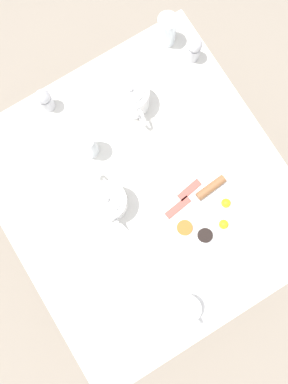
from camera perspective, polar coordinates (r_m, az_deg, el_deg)
The scene contains 13 objects.
ground_plane at distance 1.97m, azimuth -0.00°, elevation -2.85°, with size 8.00×8.00×0.00m, color gray.
table at distance 1.32m, azimuth -0.00°, elevation -0.54°, with size 0.92×0.99×0.72m.
breakfast_plate at distance 1.25m, azimuth 9.02°, elevation -2.81°, with size 0.31×0.31×0.04m.
teapot_near at distance 1.20m, azimuth -5.53°, elevation -1.41°, with size 0.12×0.22×0.13m.
teapot_far at distance 1.28m, azimuth -1.98°, elevation 14.22°, with size 0.12×0.22×0.13m.
teacup_with_saucer_left at distance 1.24m, azimuth 6.54°, elevation -17.08°, with size 0.16×0.16×0.06m.
water_glass_tall at distance 1.23m, azimuth -8.72°, elevation 7.12°, with size 0.07×0.07×0.13m.
water_glass_short at distance 1.38m, azimuth 3.47°, elevation 23.42°, with size 0.07×0.07×0.12m.
pepper_grinder at distance 1.32m, azimuth -14.88°, elevation 13.45°, with size 0.05×0.05×0.11m.
salt_grinder at distance 1.36m, azimuth 7.61°, elevation 20.79°, with size 0.05×0.05×0.11m.
fork_by_plate at distance 1.35m, azimuth -19.53°, elevation 6.17°, with size 0.16×0.12×0.00m.
knife_by_plate at distance 1.27m, azimuth -5.55°, elevation -18.90°, with size 0.03×0.23×0.00m.
spoon_for_tea at distance 1.32m, azimuth 20.13°, elevation -5.43°, with size 0.16×0.02×0.00m.
Camera 1 is at (0.09, 0.14, 1.96)m, focal length 35.00 mm.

